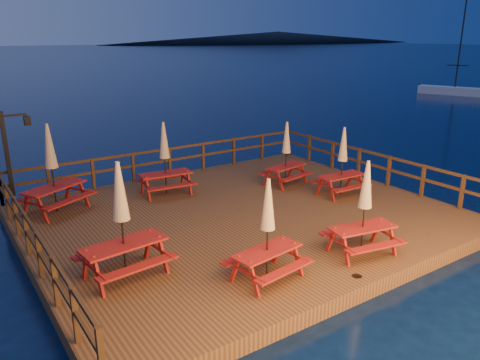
{
  "coord_description": "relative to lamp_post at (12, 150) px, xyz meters",
  "views": [
    {
      "loc": [
        -7.43,
        -10.87,
        5.59
      ],
      "look_at": [
        0.36,
        0.6,
        1.25
      ],
      "focal_mm": 35.0,
      "sensor_mm": 36.0,
      "label": 1
    }
  ],
  "objects": [
    {
      "name": "picnic_table_6",
      "position": [
        4.32,
        -1.61,
        -0.51
      ],
      "size": [
        1.87,
        1.6,
        2.46
      ],
      "rotation": [
        0.0,
        0.0,
        -0.11
      ],
      "color": "maroon",
      "rests_on": "deck"
    },
    {
      "name": "lamp_post",
      "position": [
        0.0,
        0.0,
        0.0
      ],
      "size": [
        0.85,
        0.18,
        3.0
      ],
      "color": "black",
      "rests_on": "deck"
    },
    {
      "name": "picnic_table_4",
      "position": [
        1.11,
        -6.23,
        -0.41
      ],
      "size": [
        2.02,
        1.72,
        2.66
      ],
      "rotation": [
        0.0,
        0.0,
        0.11
      ],
      "color": "maroon",
      "rests_on": "deck"
    },
    {
      "name": "railing",
      "position": [
        5.39,
        -2.77,
        -1.03
      ],
      "size": [
        11.8,
        9.75,
        1.1
      ],
      "color": "#342010",
      "rests_on": "deck"
    },
    {
      "name": "picnic_table_1",
      "position": [
        9.16,
        -4.96,
        -0.6
      ],
      "size": [
        1.68,
        1.41,
        2.31
      ],
      "rotation": [
        0.0,
        0.0,
        -0.05
      ],
      "color": "maroon",
      "rests_on": "deck"
    },
    {
      "name": "ground",
      "position": [
        5.39,
        -4.55,
        -2.2
      ],
      "size": [
        500.0,
        500.0,
        0.0
      ],
      "primitive_type": "plane",
      "color": "black",
      "rests_on": "ground"
    },
    {
      "name": "deck",
      "position": [
        5.39,
        -4.55,
        -2.0
      ],
      "size": [
        12.0,
        10.0,
        0.4
      ],
      "primitive_type": "cube",
      "color": "#452A16",
      "rests_on": "ground"
    },
    {
      "name": "picnic_table_2",
      "position": [
        3.66,
        -8.09,
        -0.59
      ],
      "size": [
        1.79,
        1.54,
        2.32
      ],
      "rotation": [
        0.0,
        0.0,
        0.14
      ],
      "color": "maroon",
      "rests_on": "deck"
    },
    {
      "name": "picnic_table_3",
      "position": [
        0.83,
        -1.22,
        -0.39
      ],
      "size": [
        2.4,
        2.26,
        2.71
      ],
      "rotation": [
        0.0,
        0.0,
        0.48
      ],
      "color": "maroon",
      "rests_on": "deck"
    },
    {
      "name": "headland_right",
      "position": [
        190.39,
        225.45,
        1.3
      ],
      "size": [
        230.4,
        86.4,
        7.0
      ],
      "primitive_type": "ellipsoid",
      "color": "black",
      "rests_on": "ground"
    },
    {
      "name": "picnic_table_0",
      "position": [
        8.37,
        -3.01,
        -0.62
      ],
      "size": [
        1.8,
        1.58,
        2.27
      ],
      "rotation": [
        0.0,
        0.0,
        0.19
      ],
      "color": "maroon",
      "rests_on": "deck"
    },
    {
      "name": "sailboat",
      "position": [
        40.5,
        10.04,
        -1.83
      ],
      "size": [
        3.71,
        7.41,
        11.02
      ],
      "rotation": [
        0.0,
        0.0,
        0.35
      ],
      "color": "silver",
      "rests_on": "ground"
    },
    {
      "name": "picnic_table_5",
      "position": [
        6.35,
        -8.4,
        -0.57
      ],
      "size": [
        1.88,
        1.65,
        2.36
      ],
      "rotation": [
        0.0,
        0.0,
        -0.19
      ],
      "color": "maroon",
      "rests_on": "deck"
    },
    {
      "name": "deck_piles",
      "position": [
        5.39,
        -4.55,
        -2.5
      ],
      "size": [
        11.44,
        9.44,
        1.4
      ],
      "color": "#342010",
      "rests_on": "ground"
    }
  ]
}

